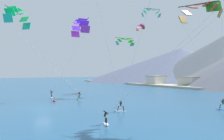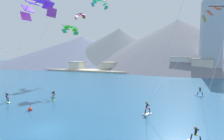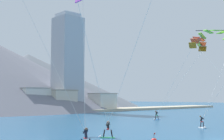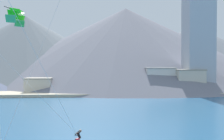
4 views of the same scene
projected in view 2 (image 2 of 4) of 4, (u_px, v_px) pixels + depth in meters
name	position (u px, v px, depth m)	size (l,w,h in m)	color
ground_plane	(46.00, 130.00, 18.31)	(400.00, 400.00, 0.00)	#23567F
kitesurfer_near_lead	(146.00, 111.00, 22.80)	(1.28, 1.68, 1.75)	white
kitesurfer_near_trail	(199.00, 93.00, 33.08)	(1.77, 0.62, 1.75)	#337FDB
kitesurfer_mid_center	(8.00, 99.00, 28.26)	(1.75, 1.08, 1.81)	#33B266
kitesurfer_far_left	(53.00, 97.00, 30.04)	(1.43, 1.58, 1.79)	#33B266
kitesurfer_far_right	(198.00, 139.00, 15.29)	(1.75, 1.07, 1.65)	white
parafoil_kite_near_trail	(224.00, 13.00, 23.76)	(5.37, 9.60, 13.17)	#9B6916
parafoil_kite_mid_center	(38.00, 7.00, 32.78)	(7.80, 7.89, 16.69)	purple
parafoil_kite_distant_high_outer	(100.00, 3.00, 49.39)	(3.42, 5.33, 2.33)	teal
parafoil_kite_distant_low_drift	(80.00, 16.00, 57.00)	(3.99, 1.67, 1.76)	#9F2311
parafoil_kite_distant_mid_solo	(71.00, 29.00, 50.26)	(2.04, 6.36, 2.42)	#35B467
race_marker_buoy	(30.00, 109.00, 24.50)	(0.56, 0.56, 1.02)	red
shoreline_strip	(147.00, 73.00, 71.48)	(180.00, 10.00, 0.70)	beige
shore_building_harbour_front	(180.00, 65.00, 70.52)	(7.75, 6.56, 6.72)	silver
shore_building_promenade_mid	(201.00, 67.00, 65.39)	(7.37, 5.61, 6.26)	beige
shore_building_quay_east	(109.00, 66.00, 82.46)	(6.74, 6.77, 4.09)	beige
shore_building_quay_west	(78.00, 66.00, 85.99)	(6.22, 7.27, 4.21)	silver
highrise_tower	(211.00, 37.00, 64.80)	(7.00, 7.00, 28.72)	#A8ADB7
mountain_peak_central_summit	(177.00, 43.00, 114.69)	(121.37, 121.37, 30.52)	slate
mountain_peak_east_shoulder	(119.00, 46.00, 132.94)	(99.55, 99.55, 27.28)	slate
mountain_peak_far_spur	(83.00, 50.00, 146.12)	(129.72, 129.72, 22.35)	slate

